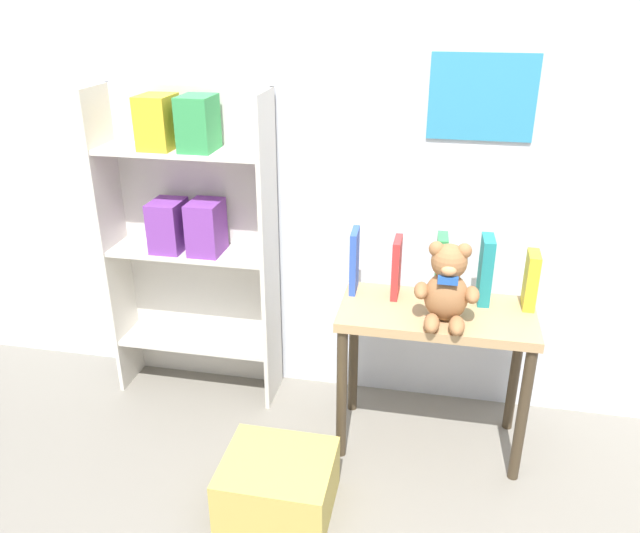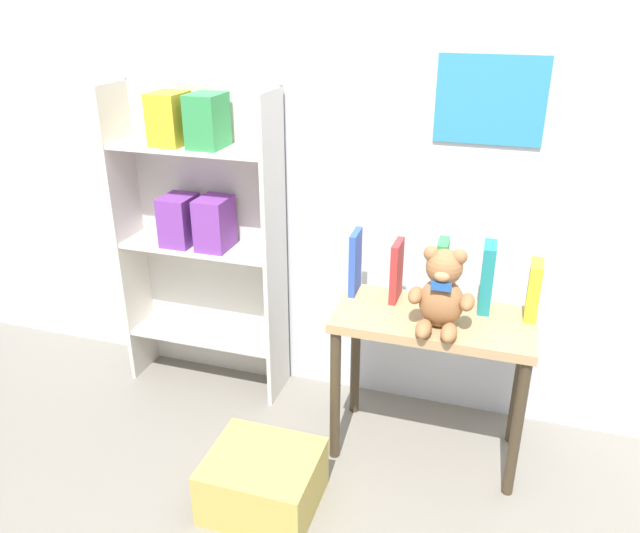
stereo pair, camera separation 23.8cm
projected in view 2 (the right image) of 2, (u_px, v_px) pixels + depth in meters
name	position (u px, v px, depth m)	size (l,w,h in m)	color
wall_back	(430.00, 116.00, 2.34)	(4.80, 0.07, 2.50)	silver
bookshelf_side	(202.00, 221.00, 2.66)	(0.71, 0.23, 1.34)	beige
display_table	(433.00, 340.00, 2.30)	(0.72, 0.36, 0.60)	tan
teddy_bear	(442.00, 293.00, 2.13)	(0.23, 0.21, 0.30)	#99663D
book_standing_blue	(355.00, 262.00, 2.40)	(0.03, 0.12, 0.25)	#2D51B7
book_standing_red	(397.00, 271.00, 2.34)	(0.03, 0.12, 0.23)	red
book_standing_green	(441.00, 273.00, 2.30)	(0.04, 0.11, 0.25)	#33934C
book_standing_teal	(487.00, 277.00, 2.26)	(0.04, 0.12, 0.26)	teal
book_standing_yellow	(534.00, 290.00, 2.21)	(0.04, 0.11, 0.21)	gold
storage_bin	(263.00, 481.00, 2.19)	(0.38, 0.34, 0.21)	tan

